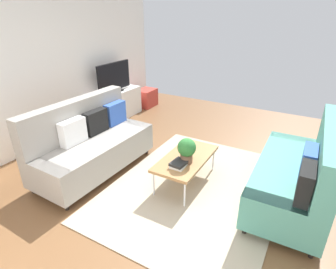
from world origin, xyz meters
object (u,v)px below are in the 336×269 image
at_px(tv_console, 116,105).
at_px(vase_0, 94,95).
at_px(couch_beige, 91,143).
at_px(table_book_0, 179,165).
at_px(bottle_1, 107,91).
at_px(bottle_0, 103,92).
at_px(potted_plant, 187,149).
at_px(coffee_table, 186,159).
at_px(storage_trunk, 146,98).
at_px(tv, 114,78).
at_px(couch_green, 298,173).

distance_m(tv_console, vase_0, 0.70).
height_order(couch_beige, table_book_0, couch_beige).
bearing_deg(bottle_1, bottle_0, 180.00).
xyz_separation_m(potted_plant, table_book_0, (-0.14, 0.04, -0.18)).
xyz_separation_m(couch_beige, coffee_table, (0.39, -1.42, -0.06)).
bearing_deg(bottle_1, storage_trunk, -2.45).
xyz_separation_m(storage_trunk, vase_0, (-1.68, 0.15, 0.48)).
distance_m(tv_console, table_book_0, 3.10).
bearing_deg(table_book_0, vase_0, 65.25).
relative_size(tv, potted_plant, 2.87).
relative_size(potted_plant, table_book_0, 1.45).
bearing_deg(vase_0, table_book_0, -114.75).
distance_m(couch_beige, table_book_0, 1.45).
bearing_deg(storage_trunk, table_book_0, -139.64).
xyz_separation_m(tv, table_book_0, (-1.78, -2.52, -0.52)).
bearing_deg(storage_trunk, bottle_0, 177.71).
xyz_separation_m(table_book_0, vase_0, (1.20, 2.59, 0.27)).
distance_m(coffee_table, vase_0, 2.75).
xyz_separation_m(couch_green, vase_0, (0.65, 3.99, 0.26)).
relative_size(tv, bottle_0, 5.27).
relative_size(couch_beige, bottle_0, 10.14).
distance_m(coffee_table, potted_plant, 0.26).
bearing_deg(tv_console, couch_beige, -149.96).
relative_size(potted_plant, bottle_0, 1.84).
height_order(table_book_0, vase_0, vase_0).
xyz_separation_m(coffee_table, vase_0, (0.93, 2.57, 0.31)).
distance_m(couch_beige, bottle_1, 1.94).
distance_m(couch_green, coffee_table, 1.45).
distance_m(couch_beige, tv, 2.24).
bearing_deg(couch_green, potted_plant, 105.60).
xyz_separation_m(couch_green, tv_console, (1.23, 3.94, -0.13)).
xyz_separation_m(couch_beige, vase_0, (1.32, 1.15, 0.25)).
height_order(couch_beige, tv_console, couch_beige).
bearing_deg(bottle_1, vase_0, 162.14).
height_order(tv, storage_trunk, tv).
height_order(couch_green, storage_trunk, couch_green).
distance_m(tv, bottle_0, 0.46).
relative_size(coffee_table, storage_trunk, 2.12).
distance_m(couch_beige, coffee_table, 1.47).
relative_size(coffee_table, bottle_0, 5.80).
height_order(tv_console, vase_0, vase_0).
xyz_separation_m(potted_plant, bottle_1, (1.33, 2.54, 0.11)).
xyz_separation_m(coffee_table, tv, (1.51, 2.50, 0.56)).
xyz_separation_m(storage_trunk, table_book_0, (-2.88, -2.44, 0.22)).
bearing_deg(vase_0, potted_plant, -111.83).
distance_m(couch_green, tv, 4.14).
distance_m(table_book_0, bottle_0, 2.87).
relative_size(tv_console, tv, 1.40).
distance_m(coffee_table, bottle_1, 2.78).
bearing_deg(table_book_0, couch_green, -68.62).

